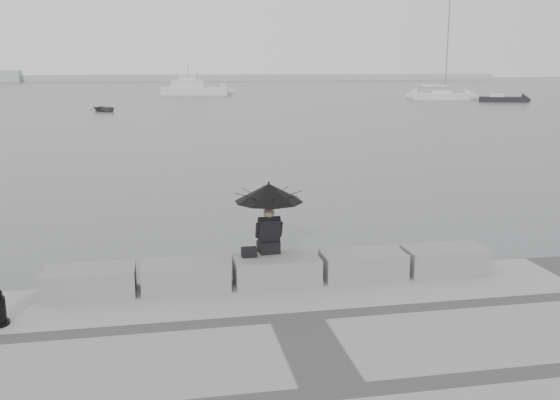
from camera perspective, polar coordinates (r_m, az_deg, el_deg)
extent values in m
plane|color=#45474A|center=(12.50, -0.69, -9.02)|extent=(360.00, 360.00, 0.00)
cube|color=slate|center=(11.73, -17.01, -7.15)|extent=(1.60, 0.80, 0.50)
cube|color=slate|center=(11.65, -8.62, -6.86)|extent=(1.60, 0.80, 0.50)
cube|color=slate|center=(11.83, -0.31, -6.42)|extent=(1.60, 0.80, 0.50)
cube|color=slate|center=(12.23, 7.58, -5.88)|extent=(1.60, 0.80, 0.50)
cube|color=slate|center=(12.86, 14.83, -5.29)|extent=(1.60, 0.80, 0.50)
sphere|color=#726056|center=(11.86, -1.03, -1.18)|extent=(0.21, 0.21, 0.21)
cylinder|color=black|center=(11.84, -1.02, -0.86)|extent=(0.02, 0.02, 1.00)
cone|color=black|center=(11.77, -1.03, 0.69)|extent=(1.32, 1.32, 0.35)
sphere|color=black|center=(11.73, -1.03, 1.61)|extent=(0.04, 0.04, 0.04)
cube|color=black|center=(11.77, -2.85, -4.79)|extent=(0.28, 0.16, 0.18)
cube|color=#A9ACAF|center=(166.51, -10.32, 10.93)|extent=(180.00, 6.00, 1.60)
cube|color=white|center=(83.00, 14.52, 9.12)|extent=(7.21, 4.75, 0.90)
cube|color=white|center=(82.98, 14.54, 9.53)|extent=(2.80, 2.37, 0.50)
cylinder|color=gray|center=(82.93, 14.77, 13.57)|extent=(0.16, 0.16, 12.00)
cylinder|color=gray|center=(82.95, 14.57, 9.98)|extent=(3.59, 1.51, 0.10)
cube|color=white|center=(93.03, -7.75, 9.80)|extent=(9.99, 4.79, 1.20)
cube|color=white|center=(92.99, -7.77, 10.48)|extent=(5.17, 3.18, 1.20)
cube|color=white|center=(92.96, -7.79, 11.03)|extent=(2.69, 2.08, 0.60)
cylinder|color=gray|center=(92.95, -7.81, 11.71)|extent=(0.08, 0.08, 1.60)
cube|color=black|center=(80.42, 19.72, 8.63)|extent=(5.65, 3.49, 0.70)
cube|color=white|center=(80.39, 19.75, 8.98)|extent=(1.96, 1.72, 0.50)
imported|color=slate|center=(63.01, -15.69, 8.06)|extent=(3.45, 3.00, 0.55)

